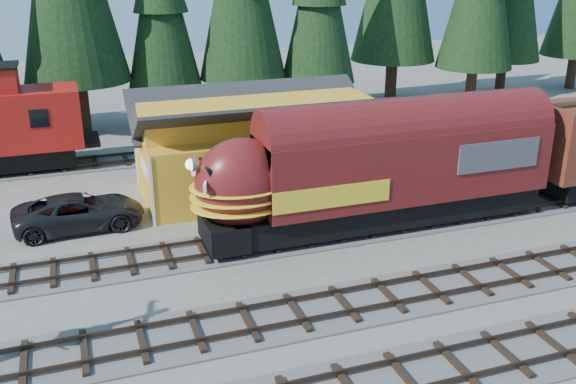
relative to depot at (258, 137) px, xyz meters
name	(u,v)px	position (x,y,z in m)	size (l,w,h in m)	color
ground	(337,279)	(0.00, -10.50, -2.96)	(120.00, 120.00, 0.00)	#6B665B
track_siding	(491,209)	(10.00, -6.50, -2.90)	(68.00, 3.20, 0.33)	#4C4947
track_spur	(60,167)	(-10.00, 7.50, -2.90)	(32.00, 3.20, 0.33)	#4C4947
depot	(258,137)	(0.00, 0.00, 0.00)	(12.80, 7.00, 5.30)	gold
locomotive	(369,174)	(3.21, -6.50, -0.31)	(16.79, 3.34, 4.56)	black
pickup_truck_a	(79,212)	(-9.26, -2.08, -2.15)	(2.69, 5.82, 1.62)	black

